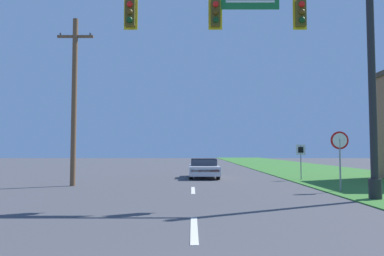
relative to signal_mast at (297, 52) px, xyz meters
The scene contains 7 objects.
grass_verge_right 20.93m from the signal_mast, 70.58° to the left, with size 10.00×110.00×0.04m.
road_center_line 12.86m from the signal_mast, 108.71° to the left, with size 0.16×34.80×0.01m.
signal_mast is the anchor object (origin of this frame).
car_ahead 11.97m from the signal_mast, 106.16° to the left, with size 1.84×4.38×1.19m.
stop_sign 4.95m from the signal_mast, 46.76° to the left, with size 0.76×0.07×2.50m.
route_sign_post 9.82m from the signal_mast, 73.57° to the left, with size 0.55×0.06×2.03m.
utility_pole_near 11.02m from the signal_mast, 151.69° to the left, with size 1.80×0.26×8.35m.
Camera 1 is at (-0.05, -2.35, 1.75)m, focal length 35.00 mm.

